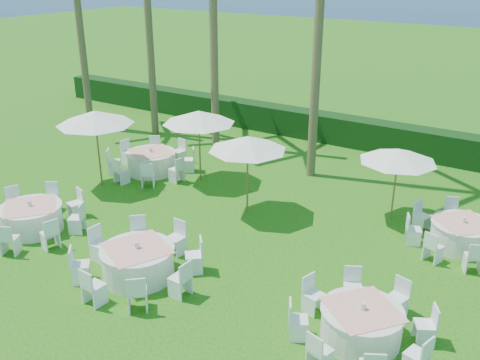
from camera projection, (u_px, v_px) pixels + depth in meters
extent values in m
plane|color=#205A0F|center=(186.00, 275.00, 13.69)|extent=(120.00, 120.00, 0.00)
cube|color=black|center=(358.00, 133.00, 22.81)|extent=(34.00, 1.00, 1.20)
cylinder|color=white|center=(32.00, 219.00, 15.79)|extent=(1.75, 1.75, 0.76)
cylinder|color=white|center=(30.00, 207.00, 15.64)|extent=(1.82, 1.82, 0.03)
cube|color=#F8A38D|center=(30.00, 206.00, 15.63)|extent=(1.99, 1.99, 0.01)
cylinder|color=silver|center=(29.00, 203.00, 15.59)|extent=(0.12, 0.12, 0.16)
cube|color=white|center=(76.00, 218.00, 15.65)|extent=(0.57, 0.57, 0.91)
cube|color=white|center=(75.00, 204.00, 16.57)|extent=(0.53, 0.53, 0.91)
cube|color=white|center=(51.00, 197.00, 17.01)|extent=(0.57, 0.57, 0.91)
cube|color=white|center=(15.00, 201.00, 16.72)|extent=(0.53, 0.53, 0.91)
cube|color=white|center=(9.00, 239.00, 14.50)|extent=(0.57, 0.57, 0.91)
cube|color=white|center=(50.00, 233.00, 14.79)|extent=(0.53, 0.53, 0.91)
cylinder|color=white|center=(138.00, 263.00, 13.47)|extent=(1.80, 1.80, 0.78)
cylinder|color=white|center=(137.00, 249.00, 13.32)|extent=(1.88, 1.88, 0.03)
cube|color=#F8A38D|center=(137.00, 248.00, 13.31)|extent=(1.94, 1.94, 0.01)
cylinder|color=silver|center=(137.00, 245.00, 13.28)|extent=(0.13, 0.13, 0.17)
cube|color=white|center=(194.00, 256.00, 13.65)|extent=(0.62, 0.62, 0.94)
cube|color=white|center=(176.00, 238.00, 14.50)|extent=(0.46, 0.46, 0.94)
cube|color=white|center=(139.00, 234.00, 14.73)|extent=(0.62, 0.62, 0.94)
cube|color=white|center=(100.00, 244.00, 14.20)|extent=(0.46, 0.46, 0.94)
cube|color=white|center=(80.00, 265.00, 13.24)|extent=(0.62, 0.62, 0.94)
cube|color=white|center=(94.00, 286.00, 12.39)|extent=(0.46, 0.46, 0.94)
cube|color=white|center=(137.00, 292.00, 12.16)|extent=(0.62, 0.62, 0.94)
cube|color=white|center=(180.00, 278.00, 12.69)|extent=(0.46, 0.46, 0.94)
cylinder|color=white|center=(361.00, 325.00, 11.23)|extent=(1.68, 1.68, 0.73)
cylinder|color=white|center=(363.00, 310.00, 11.08)|extent=(1.75, 1.75, 0.03)
cube|color=#F8A38D|center=(363.00, 309.00, 11.08)|extent=(1.91, 1.91, 0.01)
cylinder|color=silver|center=(363.00, 306.00, 11.04)|extent=(0.12, 0.12, 0.16)
cube|color=white|center=(425.00, 325.00, 11.12)|extent=(0.56, 0.56, 0.88)
cube|color=white|center=(397.00, 298.00, 12.00)|extent=(0.51, 0.51, 0.88)
cube|color=white|center=(353.00, 287.00, 12.41)|extent=(0.56, 0.56, 0.88)
cube|color=white|center=(314.00, 295.00, 12.11)|extent=(0.51, 0.51, 0.88)
cube|color=white|center=(298.00, 320.00, 11.28)|extent=(0.56, 0.56, 0.88)
cube|color=white|center=(320.00, 350.00, 10.40)|extent=(0.51, 0.51, 0.88)
cube|color=white|center=(417.00, 355.00, 10.29)|extent=(0.51, 0.51, 0.88)
cylinder|color=white|center=(152.00, 162.00, 20.10)|extent=(1.78, 1.78, 0.77)
cylinder|color=white|center=(151.00, 153.00, 19.95)|extent=(1.85, 1.85, 0.03)
cube|color=#F8A38D|center=(151.00, 152.00, 19.94)|extent=(1.98, 1.98, 0.01)
cylinder|color=silver|center=(151.00, 150.00, 19.90)|extent=(0.12, 0.12, 0.16)
cube|color=white|center=(188.00, 160.00, 20.15)|extent=(0.60, 0.60, 0.93)
cube|color=white|center=(179.00, 151.00, 21.03)|extent=(0.50, 0.50, 0.93)
cube|color=white|center=(155.00, 148.00, 21.35)|extent=(0.60, 0.60, 0.93)
cube|color=white|center=(128.00, 152.00, 20.92)|extent=(0.50, 0.50, 0.93)
cube|color=white|center=(114.00, 161.00, 19.99)|extent=(0.60, 0.60, 0.93)
cube|color=white|center=(121.00, 171.00, 19.11)|extent=(0.50, 0.50, 0.93)
cube|color=white|center=(148.00, 174.00, 18.79)|extent=(0.60, 0.60, 0.93)
cube|color=white|center=(176.00, 170.00, 19.22)|extent=(0.50, 0.50, 0.93)
cylinder|color=white|center=(461.00, 235.00, 14.89)|extent=(1.66, 1.66, 0.72)
cylinder|color=white|center=(464.00, 223.00, 14.75)|extent=(1.73, 1.73, 0.03)
cube|color=#F8A38D|center=(464.00, 222.00, 14.74)|extent=(1.89, 1.89, 0.01)
cylinder|color=silver|center=(464.00, 220.00, 14.70)|extent=(0.12, 0.12, 0.15)
cube|color=white|center=(452.00, 213.00, 16.04)|extent=(0.53, 0.53, 0.86)
cube|color=white|center=(422.00, 216.00, 15.82)|extent=(0.52, 0.52, 0.86)
cube|color=white|center=(414.00, 230.00, 15.04)|extent=(0.53, 0.53, 0.86)
cube|color=white|center=(434.00, 247.00, 14.15)|extent=(0.52, 0.52, 0.86)
cube|color=white|center=(474.00, 257.00, 13.68)|extent=(0.53, 0.53, 0.86)
cylinder|color=brown|center=(98.00, 150.00, 18.61)|extent=(0.06, 0.06, 2.62)
cone|color=white|center=(95.00, 118.00, 18.16)|extent=(2.65, 2.65, 0.47)
sphere|color=brown|center=(94.00, 113.00, 18.10)|extent=(0.10, 0.10, 0.10)
cylinder|color=brown|center=(247.00, 177.00, 16.59)|extent=(0.06, 0.06, 2.44)
cone|color=white|center=(248.00, 143.00, 16.17)|extent=(2.42, 2.42, 0.44)
sphere|color=brown|center=(248.00, 138.00, 16.11)|extent=(0.10, 0.10, 0.10)
cylinder|color=brown|center=(200.00, 148.00, 19.02)|extent=(0.06, 0.06, 2.51)
cone|color=white|center=(199.00, 117.00, 18.58)|extent=(2.56, 2.56, 0.45)
sphere|color=brown|center=(199.00, 113.00, 18.52)|extent=(0.10, 0.10, 0.10)
cylinder|color=brown|center=(395.00, 186.00, 16.20)|extent=(0.05, 0.05, 2.22)
cone|color=white|center=(398.00, 155.00, 15.81)|extent=(2.32, 2.32, 0.40)
sphere|color=brown|center=(399.00, 151.00, 15.76)|extent=(0.09, 0.09, 0.09)
cylinder|color=brown|center=(149.00, 31.00, 23.03)|extent=(0.32, 0.32, 9.15)
cylinder|color=brown|center=(214.00, 49.00, 21.57)|extent=(0.32, 0.32, 8.19)
cylinder|color=brown|center=(81.00, 37.00, 23.85)|extent=(0.32, 0.32, 8.51)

